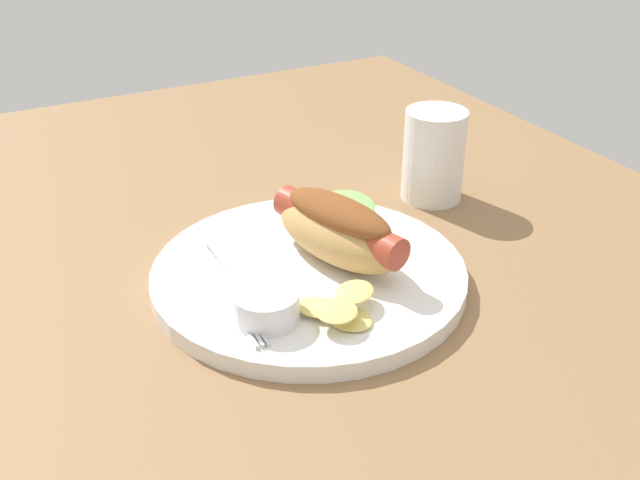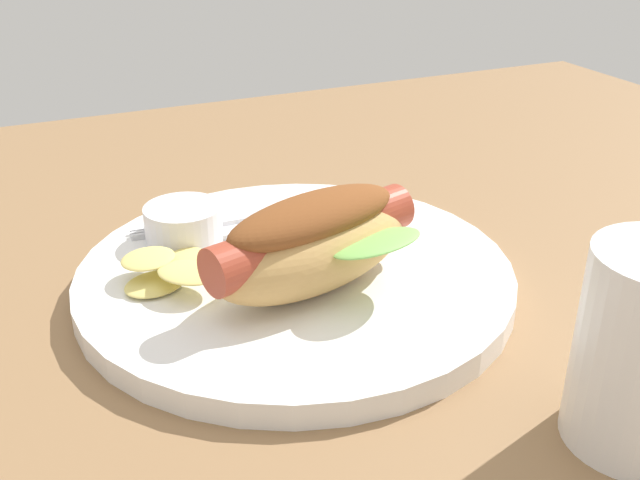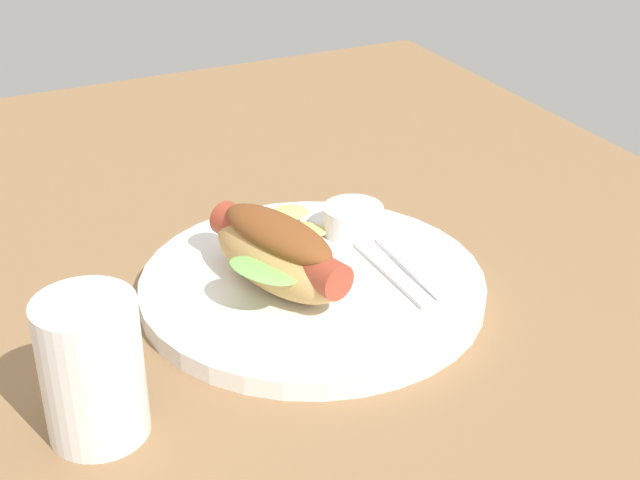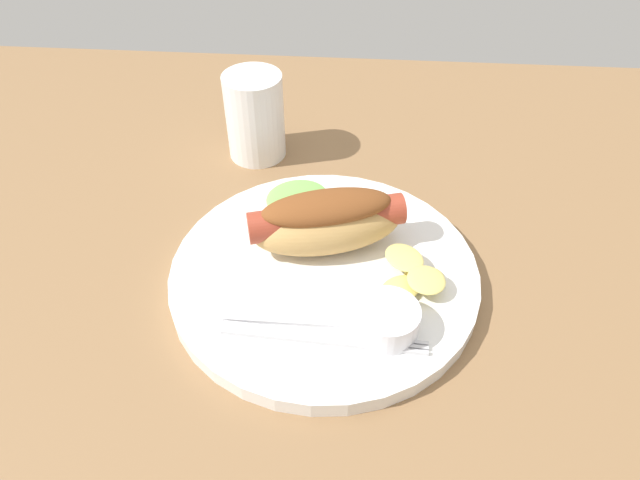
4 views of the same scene
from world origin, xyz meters
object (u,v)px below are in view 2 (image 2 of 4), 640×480
knife (275,224)px  fork (252,216)px  hot_dog (320,240)px  plate (289,278)px  sauce_ramekin (184,223)px  chips_pile (168,268)px

knife → fork: bearing=-58.0°
hot_dog → plate: bearing=-89.3°
sauce_ramekin → chips_pile: 5.83cm
hot_dog → sauce_ramekin: 11.54cm
sauce_ramekin → fork: (-5.39, -1.37, -1.06)cm
sauce_ramekin → chips_pile: bearing=65.3°
plate → knife: knife is taller
plate → chips_pile: chips_pile is taller
plate → chips_pile: bearing=-10.2°
plate → chips_pile: 7.83cm
plate → sauce_ramekin: bearing=-52.5°
hot_dog → knife: size_ratio=1.06×
fork → plate: bearing=90.9°
plate → sauce_ramekin: (5.09, -6.64, 2.06)cm
hot_dog → fork: hot_dog is taller
chips_pile → fork: bearing=-139.6°
chips_pile → hot_dog: bearing=152.4°
hot_dog → chips_pile: 9.77cm
plate → hot_dog: hot_dog is taller
hot_dog → chips_pile: hot_dog is taller
hot_dog → fork: (0.61, -11.05, -2.96)cm
fork → chips_pile: (7.82, 6.65, 0.70)cm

